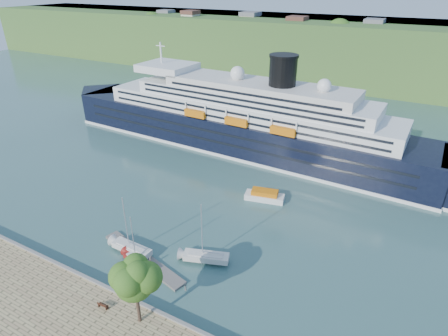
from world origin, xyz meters
TOP-DOWN VIEW (x-y plane):
  - ground at (0.00, 0.00)m, footprint 400.00×400.00m
  - far_hillside at (0.00, 145.00)m, footprint 400.00×50.00m
  - quay_coping at (0.00, -0.20)m, footprint 220.00×0.50m
  - cruise_ship at (-7.34, 54.70)m, footprint 111.35×19.79m
  - park_bench at (2.27, -3.00)m, footprint 1.56×0.71m
  - promenade_tree at (7.90, -2.32)m, footprint 6.48×6.48m
  - floating_pontoon at (-0.16, 7.86)m, footprint 18.26×6.64m
  - sailboat_white_near at (-2.58, 8.14)m, footprint 7.79×2.36m
  - sailboat_red at (0.33, 6.13)m, footprint 6.94×3.95m
  - sailboat_white_far at (9.02, 12.15)m, footprint 8.15×4.67m
  - tender_launch at (9.74, 33.62)m, footprint 8.29×4.31m

SIDE VIEW (x-z plane):
  - ground at x=0.00m, z-range 0.00..0.00m
  - floating_pontoon at x=-0.16m, z-range 0.00..0.41m
  - tender_launch at x=9.74m, z-range 0.00..2.18m
  - quay_coping at x=0.00m, z-range 1.00..1.30m
  - park_bench at x=2.27m, z-range 1.00..1.98m
  - sailboat_red at x=0.33m, z-range 0.00..8.66m
  - sailboat_white_near at x=-2.58m, z-range 0.00..9.99m
  - sailboat_white_far at x=9.02m, z-range 0.00..10.16m
  - promenade_tree at x=7.90m, z-range 1.00..11.73m
  - far_hillside at x=0.00m, z-range 0.00..24.00m
  - cruise_ship at x=-7.34m, z-range 0.00..24.90m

